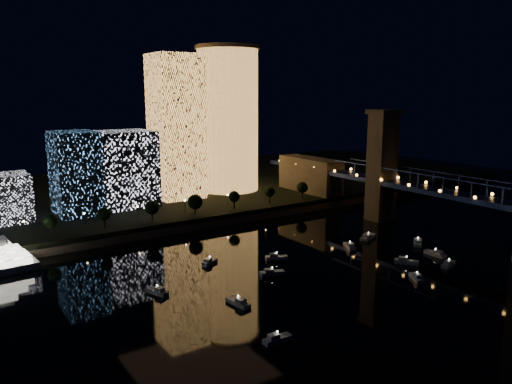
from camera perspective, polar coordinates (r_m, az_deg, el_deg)
ground at (r=158.93m, az=11.27°, el=-10.11°), size 520.00×520.00×0.00m
far_bank at (r=289.32m, az=-11.63°, el=0.15°), size 420.00×160.00×5.00m
seawall at (r=220.88m, az=-3.90°, el=-3.37°), size 420.00×6.00×3.00m
tower_cylindrical at (r=270.21m, az=-3.21°, el=8.32°), size 34.00×34.00×76.42m
tower_rectangular at (r=253.29m, az=-9.14°, el=7.34°), size 22.27×22.27×70.87m
midrise_blocks at (r=232.50m, az=-20.58°, el=1.54°), size 97.52×27.08×36.00m
truss_bridge at (r=205.99m, az=23.63°, el=-1.18°), size 13.00×266.00×50.00m
motorboats at (r=172.30m, az=9.87°, el=-8.05°), size 109.59×60.28×2.78m
esplanade_trees at (r=212.42m, az=-11.09°, el=-1.67°), size 165.51×6.60×8.80m
street_lamps at (r=215.76m, az=-13.39°, el=-1.96°), size 132.70×0.70×5.65m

